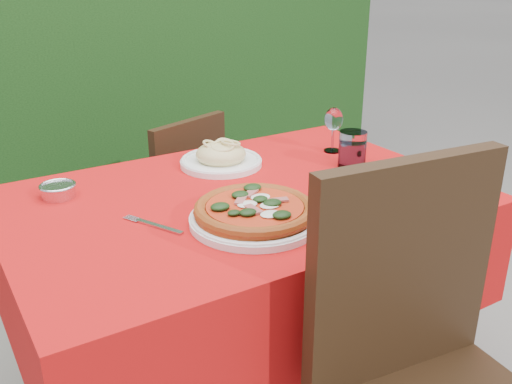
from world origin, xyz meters
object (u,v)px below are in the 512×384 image
chair_near (429,371)px  steel_ramekin (58,191)px  pasta_plate (221,157)px  water_glass (352,151)px  pizza_plate (255,213)px  fork (159,226)px  wine_glass (334,121)px  chair_far (176,200)px

chair_near → steel_ramekin: (-0.50, 0.89, 0.20)m
pasta_plate → water_glass: 0.41m
pizza_plate → pasta_plate: (0.13, 0.42, -0.00)m
steel_ramekin → fork: bearing=-63.9°
pizza_plate → wine_glass: 0.62m
pasta_plate → chair_near: bearing=-90.0°
pizza_plate → steel_ramekin: bearing=131.1°
chair_near → steel_ramekin: chair_near is taller
pizza_plate → water_glass: (0.47, 0.19, 0.02)m
fork → pizza_plate: bearing=-51.7°
chair_near → water_glass: 0.78m
fork → steel_ramekin: steel_ramekin is taller
pasta_plate → water_glass: water_glass is taller
pasta_plate → fork: 0.47m
chair_far → fork: (-0.37, -0.77, 0.29)m
chair_near → pasta_plate: (0.00, 0.88, 0.20)m
chair_far → steel_ramekin: 0.76m
water_glass → fork: 0.69m
water_glass → chair_near: bearing=-117.4°
chair_far → fork: 0.90m
chair_near → water_glass: (0.34, 0.66, 0.23)m
chair_near → chair_far: 1.34m
fork → pasta_plate: bearing=16.5°
pizza_plate → water_glass: 0.51m
chair_near → pizza_plate: chair_near is taller
pizza_plate → pasta_plate: size_ratio=1.48×
pizza_plate → wine_glass: wine_glass is taller
chair_far → pizza_plate: bearing=60.0°
wine_glass → fork: 0.77m
water_glass → fork: (-0.68, -0.09, -0.05)m
pizza_plate → fork: size_ratio=1.98×
chair_near → chair_far: chair_near is taller
pizza_plate → pasta_plate: 0.44m
chair_far → pasta_plate: 0.55m
water_glass → chair_far: bearing=114.6°
chair_near → wine_glass: (0.39, 0.81, 0.28)m
chair_far → chair_near: bearing=69.3°
pizza_plate → wine_glass: bearing=33.5°
wine_glass → pasta_plate: bearing=169.1°
pizza_plate → steel_ramekin: (-0.37, 0.42, -0.01)m
chair_far → pizza_plate: pizza_plate is taller
pizza_plate → water_glass: size_ratio=3.38×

